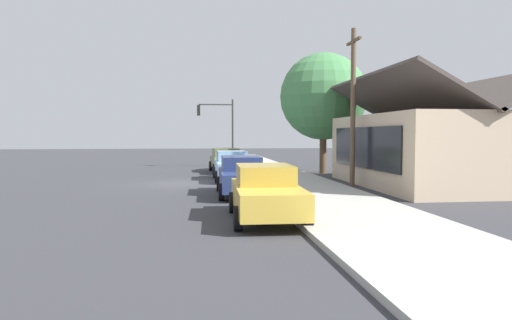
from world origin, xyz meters
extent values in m
plane|color=#38383D|center=(0.00, 0.00, 0.00)|extent=(120.00, 120.00, 0.00)
cube|color=#B2AFA8|center=(0.00, 5.60, 0.08)|extent=(60.00, 4.20, 0.16)
cube|color=olive|center=(-6.77, 2.77, 0.68)|extent=(4.91, 2.05, 0.70)
cube|color=#61683C|center=(-7.25, 2.75, 1.31)|extent=(2.39, 1.71, 0.56)
cylinder|color=black|center=(-5.32, 3.75, 0.33)|extent=(0.67, 0.25, 0.66)
cylinder|color=black|center=(-5.23, 1.93, 0.33)|extent=(0.67, 0.25, 0.66)
cylinder|color=black|center=(-8.31, 3.61, 0.33)|extent=(0.67, 0.25, 0.66)
cylinder|color=black|center=(-8.22, 1.79, 0.33)|extent=(0.67, 0.25, 0.66)
cube|color=#8CB7E0|center=(-1.37, 2.74, 0.68)|extent=(4.78, 1.80, 0.70)
cube|color=#779CBE|center=(-1.85, 2.75, 1.31)|extent=(2.30, 1.57, 0.56)
cylinder|color=black|center=(0.11, 3.63, 0.33)|extent=(0.66, 0.22, 0.66)
cylinder|color=black|center=(0.11, 1.85, 0.33)|extent=(0.66, 0.22, 0.66)
cylinder|color=black|center=(-2.84, 3.64, 0.33)|extent=(0.66, 0.22, 0.66)
cylinder|color=black|center=(-2.85, 1.86, 0.33)|extent=(0.66, 0.22, 0.66)
cube|color=navy|center=(4.95, 2.66, 0.68)|extent=(4.78, 1.88, 0.70)
cube|color=navy|center=(4.47, 2.67, 1.31)|extent=(2.31, 1.62, 0.56)
cylinder|color=black|center=(6.44, 3.53, 0.33)|extent=(0.66, 0.23, 0.66)
cylinder|color=black|center=(6.40, 1.74, 0.33)|extent=(0.66, 0.23, 0.66)
cylinder|color=black|center=(3.49, 3.59, 0.33)|extent=(0.66, 0.23, 0.66)
cylinder|color=black|center=(3.46, 1.80, 0.33)|extent=(0.66, 0.23, 0.66)
cube|color=gold|center=(10.58, 2.82, 0.68)|extent=(4.65, 1.97, 0.70)
cube|color=gold|center=(10.12, 2.84, 1.31)|extent=(2.26, 1.68, 0.56)
cylinder|color=black|center=(12.04, 3.70, 0.33)|extent=(0.67, 0.24, 0.66)
cylinder|color=black|center=(11.98, 1.87, 0.33)|extent=(0.67, 0.24, 0.66)
cylinder|color=black|center=(9.19, 3.78, 0.33)|extent=(0.67, 0.24, 0.66)
cylinder|color=black|center=(9.13, 1.95, 0.33)|extent=(0.67, 0.24, 0.66)
cube|color=#CCB293|center=(2.68, 12.00, 1.72)|extent=(10.39, 6.56, 3.44)
cube|color=black|center=(2.68, 8.68, 1.89)|extent=(8.31, 0.08, 1.92)
cube|color=#514742|center=(2.68, 10.36, 4.31)|extent=(10.99, 3.58, 2.00)
cube|color=#514742|center=(2.68, 13.64, 4.31)|extent=(10.99, 3.58, 2.00)
cylinder|color=brown|center=(-5.18, 8.90, 1.70)|extent=(0.44, 0.44, 3.41)
sphere|color=#47844C|center=(-5.18, 8.90, 4.93)|extent=(5.55, 5.55, 5.55)
cylinder|color=#383833|center=(-11.89, 3.60, 2.60)|extent=(0.14, 0.14, 5.20)
cylinder|color=#383833|center=(-11.89, 2.30, 4.80)|extent=(0.10, 2.60, 0.10)
cube|color=black|center=(-11.89, 1.00, 4.35)|extent=(0.28, 0.24, 0.80)
sphere|color=red|center=(-12.04, 1.00, 4.61)|extent=(0.16, 0.16, 0.16)
sphere|color=yellow|center=(-12.04, 1.00, 4.35)|extent=(0.16, 0.16, 0.16)
sphere|color=green|center=(-12.04, 1.00, 4.09)|extent=(0.16, 0.16, 0.16)
cylinder|color=brown|center=(2.52, 8.20, 3.75)|extent=(0.24, 0.24, 7.50)
cube|color=brown|center=(2.52, 8.20, 6.90)|extent=(1.80, 0.12, 0.12)
cylinder|color=red|center=(2.24, 4.20, 0.44)|extent=(0.22, 0.22, 0.55)
sphere|color=red|center=(2.24, 4.20, 0.78)|extent=(0.18, 0.18, 0.18)
camera|label=1|loc=(23.88, 0.80, 2.50)|focal=32.59mm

